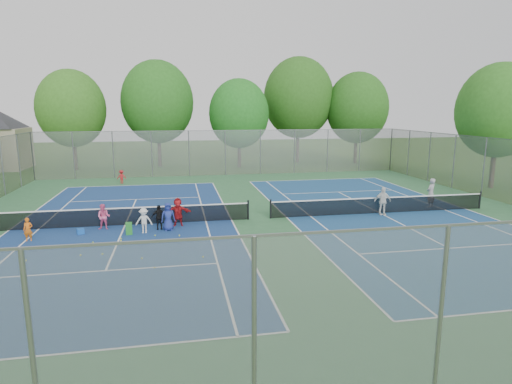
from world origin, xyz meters
The scene contains 36 objects.
ground centered at (0.00, 0.00, 0.00)m, with size 120.00×120.00×0.00m, color #2E541A.
court_pad centered at (0.00, 0.00, 0.01)m, with size 32.00×32.00×0.01m, color #30663C.
court_left centered at (-7.00, 0.00, 0.02)m, with size 10.97×23.77×0.01m, color navy.
court_right centered at (7.00, 0.00, 0.02)m, with size 10.97×23.77×0.01m, color navy.
net_left centered at (-7.00, 0.00, 0.46)m, with size 12.87×0.10×0.91m, color black.
net_right centered at (7.00, 0.00, 0.46)m, with size 12.87×0.10×0.91m, color black.
fence_north centered at (0.00, 16.00, 2.00)m, with size 32.00×0.10×4.00m, color gray.
fence_south centered at (0.00, -16.00, 2.00)m, with size 32.00×0.10×4.00m, color gray.
tree_nw centered at (-14.00, 22.00, 5.89)m, with size 6.40×6.40×9.58m.
tree_nl centered at (-6.00, 23.00, 6.54)m, with size 7.20×7.20×10.69m.
tree_nc centered at (2.00, 21.00, 5.39)m, with size 6.00×6.00×8.85m.
tree_nr centered at (9.00, 24.00, 7.04)m, with size 7.60×7.60×11.42m.
tree_ne centered at (15.00, 22.00, 5.97)m, with size 6.60×6.60×9.77m.
tree_side_e centered at (19.00, 6.00, 5.74)m, with size 6.00×6.00×9.20m.
ball_crate centered at (-8.91, -1.23, 0.13)m, with size 0.31×0.31×0.27m, color #1752AD.
ball_hopper centered at (-6.62, -1.74, 0.29)m, with size 0.30×0.30×0.58m, color #268C2C.
student_a centered at (-10.95, -1.98, 0.54)m, with size 0.39×0.26×1.08m, color orange.
student_b centered at (-7.92, -0.60, 0.64)m, with size 0.62×0.49×1.28m, color #F35E94.
student_c centered at (-5.93, -1.60, 0.61)m, with size 0.79×0.46×1.23m, color silver.
student_d centered at (-5.25, -1.09, 0.62)m, with size 0.73×0.30×1.24m, color black.
student_e centered at (-4.80, -1.35, 0.69)m, with size 0.68×0.44×1.38m, color navy.
student_f centered at (-4.32, -0.60, 0.73)m, with size 1.35×0.43×1.45m, color #AB181C.
child_far_baseline centered at (-8.65, 12.95, 0.55)m, with size 0.71×0.41×1.10m, color #AE181C.
instructor centered at (10.65, 0.81, 0.89)m, with size 0.65×0.43×1.79m, color #98989B.
teen_court_b centered at (6.95, -0.35, 0.80)m, with size 0.93×0.39×1.59m, color white.
tennis_ball_0 centered at (-7.39, -4.56, 0.03)m, with size 0.07×0.07×0.07m, color #C2E735.
tennis_ball_1 centered at (-4.29, -2.51, 0.03)m, with size 0.07×0.07×0.07m, color yellow.
tennis_ball_2 centered at (-10.20, -4.80, 0.03)m, with size 0.07×0.07×0.07m, color yellow.
tennis_ball_3 centered at (-5.24, -6.50, 0.03)m, with size 0.07×0.07×0.07m, color #CFD431.
tennis_ball_4 centered at (-8.06, -2.86, 0.03)m, with size 0.07×0.07×0.07m, color #AAC32D.
tennis_ball_5 centered at (-8.24, -4.55, 0.03)m, with size 0.07×0.07×0.07m, color #C9D832.
tennis_ball_6 centered at (-5.41, -2.28, 0.03)m, with size 0.07×0.07×0.07m, color #C0E134.
tennis_ball_7 centered at (-3.39, -5.64, 0.03)m, with size 0.07×0.07×0.07m, color #BACA2F.
tennis_ball_8 centered at (-6.88, -2.82, 0.03)m, with size 0.07×0.07×0.07m, color yellow.
tennis_ball_9 centered at (-5.78, -5.37, 0.03)m, with size 0.07×0.07×0.07m, color #ADC82E.
tennis_ball_10 centered at (-6.91, -2.51, 0.03)m, with size 0.07×0.07×0.07m, color #B8D030.
Camera 1 is at (-4.29, -21.99, 5.85)m, focal length 30.00 mm.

